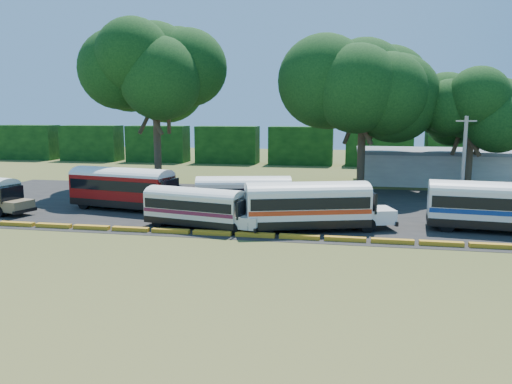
% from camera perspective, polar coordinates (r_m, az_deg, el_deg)
% --- Properties ---
extents(ground, '(160.00, 160.00, 0.00)m').
position_cam_1_polar(ground, '(33.23, -2.97, -5.48)').
color(ground, '#334717').
rests_on(ground, ground).
extents(asphalt_strip, '(64.00, 24.00, 0.02)m').
position_cam_1_polar(asphalt_strip, '(44.54, 1.91, -1.67)').
color(asphalt_strip, black).
rests_on(asphalt_strip, ground).
extents(curb, '(53.70, 0.45, 0.30)m').
position_cam_1_polar(curb, '(34.14, -2.58, -4.82)').
color(curb, gold).
rests_on(curb, ground).
extents(terminal_building, '(19.00, 9.00, 4.00)m').
position_cam_1_polar(terminal_building, '(62.43, 20.18, 2.79)').
color(terminal_building, beige).
rests_on(terminal_building, ground).
extents(treeline_backdrop, '(130.00, 4.00, 6.00)m').
position_cam_1_polar(treeline_backdrop, '(79.78, 5.16, 5.30)').
color(treeline_backdrop, black).
rests_on(treeline_backdrop, ground).
extents(bus_red, '(11.40, 4.74, 3.65)m').
position_cam_1_polar(bus_red, '(44.25, -14.80, 0.69)').
color(bus_red, black).
rests_on(bus_red, ground).
extents(bus_cream_west, '(9.21, 4.01, 2.94)m').
position_cam_1_polar(bus_cream_west, '(36.42, -6.79, -1.54)').
color(bus_cream_west, black).
rests_on(bus_cream_west, ground).
extents(bus_cream_east, '(9.82, 4.35, 3.14)m').
position_cam_1_polar(bus_cream_east, '(41.18, -1.15, -0.07)').
color(bus_cream_east, black).
rests_on(bus_cream_east, ground).
extents(bus_white_red, '(10.96, 5.63, 3.51)m').
position_cam_1_polar(bus_white_red, '(35.53, 6.22, -1.28)').
color(bus_white_red, black).
rests_on(bus_white_red, ground).
extents(bus_white_blue, '(11.03, 3.77, 3.55)m').
position_cam_1_polar(bus_white_blue, '(38.81, 25.92, -1.23)').
color(bus_white_blue, black).
rests_on(bus_white_blue, ground).
extents(tree_west, '(12.50, 12.50, 17.80)m').
position_cam_1_polar(tree_west, '(55.71, -11.48, 13.94)').
color(tree_west, '#3D321E').
rests_on(tree_west, ground).
extents(tree_center, '(12.39, 12.39, 15.80)m').
position_cam_1_polar(tree_center, '(53.20, 12.19, 12.04)').
color(tree_center, '#3D321E').
rests_on(tree_center, ground).
extents(tree_east, '(9.23, 9.23, 12.31)m').
position_cam_1_polar(tree_east, '(55.71, 23.47, 8.94)').
color(tree_east, '#3D321E').
rests_on(tree_east, ground).
extents(utility_pole, '(1.60, 0.30, 8.05)m').
position_cam_1_polar(utility_pole, '(44.20, 22.63, 2.95)').
color(utility_pole, gray).
rests_on(utility_pole, ground).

